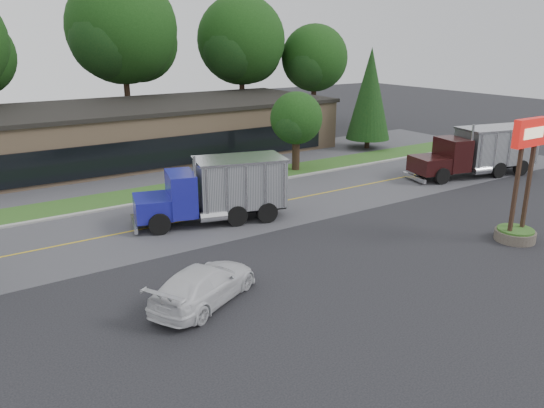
{
  "coord_description": "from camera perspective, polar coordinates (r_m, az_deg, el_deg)",
  "views": [
    {
      "loc": [
        -12.67,
        -16.08,
        9.5
      ],
      "look_at": [
        0.73,
        4.18,
        1.8
      ],
      "focal_mm": 35.0,
      "sensor_mm": 36.0,
      "label": 1
    }
  ],
  "objects": [
    {
      "name": "ground",
      "position": [
        22.57,
        4.35,
        -7.36
      ],
      "size": [
        140.0,
        140.0,
        0.0
      ],
      "primitive_type": "plane",
      "color": "#2D2D32",
      "rests_on": "ground"
    },
    {
      "name": "road",
      "position": [
        29.66,
        -6.32,
        -1.2
      ],
      "size": [
        60.0,
        8.0,
        0.02
      ],
      "primitive_type": "cube",
      "color": "#5C5C61",
      "rests_on": "ground"
    },
    {
      "name": "center_line",
      "position": [
        29.66,
        -6.32,
        -1.2
      ],
      "size": [
        60.0,
        0.12,
        0.01
      ],
      "primitive_type": "cube",
      "color": "gold",
      "rests_on": "ground"
    },
    {
      "name": "curb",
      "position": [
        33.29,
        -9.66,
        0.75
      ],
      "size": [
        60.0,
        0.3,
        0.12
      ],
      "primitive_type": "cube",
      "color": "#9E9E99",
      "rests_on": "ground"
    },
    {
      "name": "grass_verge",
      "position": [
        34.88,
        -10.87,
        1.46
      ],
      "size": [
        60.0,
        3.4,
        0.03
      ],
      "primitive_type": "cube",
      "color": "#33561D",
      "rests_on": "ground"
    },
    {
      "name": "far_parking",
      "position": [
        39.4,
        -13.73,
        3.13
      ],
      "size": [
        60.0,
        7.0,
        0.02
      ],
      "primitive_type": "cube",
      "color": "#5C5C61",
      "rests_on": "ground"
    },
    {
      "name": "strip_mall",
      "position": [
        45.19,
        -14.18,
        7.5
      ],
      "size": [
        32.0,
        12.0,
        4.0
      ],
      "primitive_type": "cube",
      "color": "tan",
      "rests_on": "ground"
    },
    {
      "name": "bilo_sign",
      "position": [
        27.88,
        25.12,
        0.32
      ],
      "size": [
        2.2,
        1.9,
        5.95
      ],
      "color": "#6B6054",
      "rests_on": "ground"
    },
    {
      "name": "tree_far_c",
      "position": [
        52.95,
        -15.66,
        17.2
      ],
      "size": [
        10.67,
        10.04,
        15.22
      ],
      "color": "#382619",
      "rests_on": "ground"
    },
    {
      "name": "tree_far_d",
      "position": [
        57.02,
        -3.26,
        16.76
      ],
      "size": [
        9.56,
        9.0,
        13.64
      ],
      "color": "#382619",
      "rests_on": "ground"
    },
    {
      "name": "tree_far_e",
      "position": [
        59.87,
        4.62,
        15.07
      ],
      "size": [
        7.61,
        7.16,
        10.85
      ],
      "color": "#382619",
      "rests_on": "ground"
    },
    {
      "name": "evergreen_right",
      "position": [
        47.45,
        10.47,
        11.57
      ],
      "size": [
        3.82,
        3.82,
        8.67
      ],
      "color": "#382619",
      "rests_on": "ground"
    },
    {
      "name": "tree_verge",
      "position": [
        38.98,
        2.66,
        8.95
      ],
      "size": [
        4.04,
        3.8,
        5.76
      ],
      "color": "#382619",
      "rests_on": "ground"
    },
    {
      "name": "dump_truck_blue",
      "position": [
        28.26,
        -5.64,
        1.7
      ],
      "size": [
        8.3,
        4.46,
        3.36
      ],
      "rotation": [
        0.0,
        0.0,
        2.88
      ],
      "color": "black",
      "rests_on": "ground"
    },
    {
      "name": "dump_truck_maroon",
      "position": [
        40.48,
        21.55,
        5.41
      ],
      "size": [
        9.82,
        4.52,
        3.36
      ],
      "rotation": [
        0.0,
        0.0,
        2.92
      ],
      "color": "black",
      "rests_on": "ground"
    },
    {
      "name": "rally_car",
      "position": [
        20.03,
        -7.3,
        -8.56
      ],
      "size": [
        5.34,
        4.12,
        1.44
      ],
      "primitive_type": "imported",
      "rotation": [
        0.0,
        0.0,
        2.06
      ],
      "color": "silver",
      "rests_on": "ground"
    }
  ]
}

